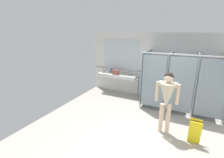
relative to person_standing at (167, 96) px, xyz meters
name	(u,v)px	position (x,y,z in m)	size (l,w,h in m)	color
ground_plane	(147,134)	(-0.40, -0.21, -1.15)	(6.61, 5.96, 0.10)	#9E998E
wall_back	(166,67)	(-0.40, 2.53, 0.24)	(6.61, 0.12, 2.68)	silver
wall_back_tile_band	(165,74)	(-0.40, 2.47, -0.05)	(6.61, 0.01, 0.06)	#9E937F
vanity_counter	(119,78)	(-2.38, 2.26, -0.45)	(1.75, 0.57, 1.01)	silver
mirror_panel	(121,55)	(-2.38, 2.46, 0.60)	(1.65, 0.02, 1.31)	silver
bathroom_stalls	(181,81)	(0.25, 1.59, -0.02)	(2.62, 1.34, 2.06)	gray
person_standing	(167,96)	(0.00, 0.00, 0.00)	(0.60, 0.41, 1.73)	beige
handbag	(116,72)	(-2.42, 2.03, -0.10)	(0.29, 0.12, 0.34)	#934C42
soap_dispenser	(111,70)	(-2.79, 2.34, -0.13)	(0.07, 0.07, 0.19)	teal
paper_cup	(107,72)	(-2.87, 2.05, -0.17)	(0.07, 0.07, 0.09)	beige
wet_floor_sign	(195,132)	(0.76, -0.13, -0.77)	(0.28, 0.19, 0.64)	yellow
floor_drain_cover	(128,121)	(-1.09, 0.11, -1.10)	(0.14, 0.14, 0.01)	#B7BABF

